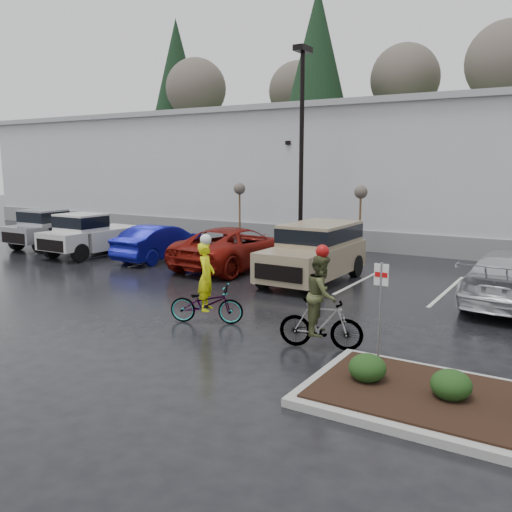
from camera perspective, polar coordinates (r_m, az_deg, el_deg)
The scene contains 16 objects.
ground at distance 13.20m, azimuth -3.58°, elevation -8.68°, with size 120.00×120.00×0.00m, color black.
warehouse at distance 33.03m, azimuth 19.07°, elevation 8.29°, with size 60.50×15.50×7.20m.
wooded_ridge at distance 55.72m, azimuth 24.28°, elevation 7.67°, with size 80.00×25.00×6.00m, color #22421B.
lamppost at distance 24.96m, azimuth 4.83°, elevation 13.18°, with size 0.50×1.00×9.22m.
sapling_west at distance 27.82m, azimuth -1.74°, elevation 6.75°, with size 0.60×0.60×3.20m.
sapling_mid at distance 24.86m, azimuth 10.97°, elevation 6.23°, with size 0.60×0.60×3.20m.
shrub_a at distance 10.48m, azimuth 11.65°, elevation -11.47°, with size 0.70×0.70×0.52m, color black.
shrub_b at distance 10.12m, azimuth 19.85°, elevation -12.65°, with size 0.70×0.70×0.52m, color black.
fire_lane_sign at distance 11.32m, azimuth 12.95°, elevation -4.63°, with size 0.30×0.05×2.20m.
pickup_silver at distance 29.04m, azimuth -20.00°, elevation 2.83°, with size 2.10×5.20×1.96m, color #9A9BA1, non-canonical shape.
pickup_white at distance 26.04m, azimuth -16.39°, elevation 2.30°, with size 2.10×5.20×1.96m, color silver, non-canonical shape.
car_blue at distance 24.02m, azimuth -9.90°, elevation 1.45°, with size 1.63×4.68×1.54m, color navy.
car_red at distance 21.82m, azimuth -2.13°, elevation 0.92°, with size 2.75×5.97×1.66m, color maroon.
suv_tan at distance 19.24m, azimuth 6.01°, elevation 0.29°, with size 2.20×5.10×2.06m, color gray, non-canonical shape.
cyclist_hivis at distance 14.32m, azimuth -5.23°, elevation -4.19°, with size 2.07×1.39×2.37m.
cyclist_olive at distance 12.36m, azimuth 6.88°, elevation -5.82°, with size 1.92×1.01×2.39m.
Camera 1 is at (7.23, -10.23, 4.16)m, focal length 38.00 mm.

